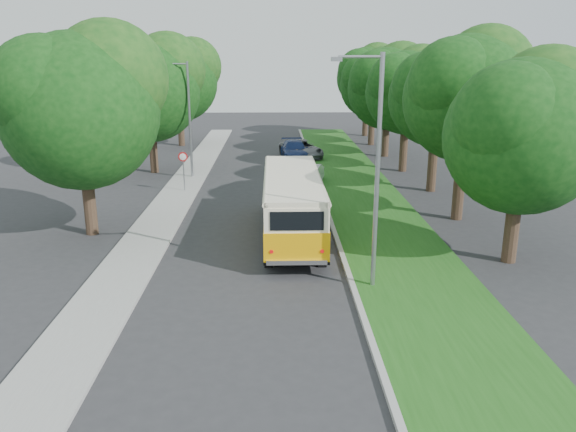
{
  "coord_description": "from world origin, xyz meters",
  "views": [
    {
      "loc": [
        0.88,
        -20.72,
        7.92
      ],
      "look_at": [
        1.42,
        1.53,
        1.5
      ],
      "focal_mm": 35.0,
      "sensor_mm": 36.0,
      "label": 1
    }
  ],
  "objects_px": {
    "car_white": "(308,176)",
    "car_grey": "(301,149)",
    "car_silver": "(306,189)",
    "lamppost_far": "(188,116)",
    "vintage_bus": "(292,206)",
    "lamppost_near": "(375,166)",
    "car_blue": "(295,150)"
  },
  "relations": [
    {
      "from": "car_white",
      "to": "lamppost_near",
      "type": "bearing_deg",
      "value": -70.16
    },
    {
      "from": "car_silver",
      "to": "lamppost_far",
      "type": "bearing_deg",
      "value": 139.23
    },
    {
      "from": "vintage_bus",
      "to": "car_blue",
      "type": "xyz_separation_m",
      "value": [
        0.79,
        19.6,
        -0.75
      ]
    },
    {
      "from": "car_blue",
      "to": "car_white",
      "type": "bearing_deg",
      "value": -90.51
    },
    {
      "from": "lamppost_far",
      "to": "car_white",
      "type": "bearing_deg",
      "value": -16.74
    },
    {
      "from": "vintage_bus",
      "to": "car_white",
      "type": "xyz_separation_m",
      "value": [
        1.34,
        10.35,
        -0.83
      ]
    },
    {
      "from": "vintage_bus",
      "to": "car_grey",
      "type": "bearing_deg",
      "value": 86.05
    },
    {
      "from": "lamppost_near",
      "to": "car_blue",
      "type": "relative_size",
      "value": 1.64
    },
    {
      "from": "vintage_bus",
      "to": "car_grey",
      "type": "height_order",
      "value": "vintage_bus"
    },
    {
      "from": "car_silver",
      "to": "car_blue",
      "type": "distance_m",
      "value": 13.02
    },
    {
      "from": "car_grey",
      "to": "car_white",
      "type": "bearing_deg",
      "value": -107.63
    },
    {
      "from": "car_white",
      "to": "car_grey",
      "type": "relative_size",
      "value": 0.75
    },
    {
      "from": "lamppost_near",
      "to": "lamppost_far",
      "type": "xyz_separation_m",
      "value": [
        -8.91,
        18.5,
        -0.25
      ]
    },
    {
      "from": "lamppost_far",
      "to": "vintage_bus",
      "type": "xyz_separation_m",
      "value": [
        6.36,
        -12.67,
        -2.66
      ]
    },
    {
      "from": "lamppost_near",
      "to": "car_grey",
      "type": "distance_m",
      "value": 26.21
    },
    {
      "from": "vintage_bus",
      "to": "car_white",
      "type": "height_order",
      "value": "vintage_bus"
    },
    {
      "from": "lamppost_near",
      "to": "vintage_bus",
      "type": "relative_size",
      "value": 0.82
    },
    {
      "from": "lamppost_near",
      "to": "vintage_bus",
      "type": "xyz_separation_m",
      "value": [
        -2.55,
        5.83,
        -2.91
      ]
    },
    {
      "from": "vintage_bus",
      "to": "car_white",
      "type": "relative_size",
      "value": 2.59
    },
    {
      "from": "lamppost_near",
      "to": "car_white",
      "type": "bearing_deg",
      "value": 94.26
    },
    {
      "from": "car_blue",
      "to": "lamppost_near",
      "type": "bearing_deg",
      "value": -89.96
    },
    {
      "from": "lamppost_far",
      "to": "car_white",
      "type": "distance_m",
      "value": 8.77
    },
    {
      "from": "lamppost_near",
      "to": "car_silver",
      "type": "height_order",
      "value": "lamppost_near"
    },
    {
      "from": "vintage_bus",
      "to": "car_silver",
      "type": "bearing_deg",
      "value": 81.49
    },
    {
      "from": "car_silver",
      "to": "car_white",
      "type": "xyz_separation_m",
      "value": [
        0.37,
        3.78,
        -0.01
      ]
    },
    {
      "from": "lamppost_far",
      "to": "car_grey",
      "type": "xyz_separation_m",
      "value": [
        7.7,
        7.43,
        -3.41
      ]
    },
    {
      "from": "car_white",
      "to": "car_grey",
      "type": "height_order",
      "value": "car_grey"
    },
    {
      "from": "lamppost_far",
      "to": "car_blue",
      "type": "relative_size",
      "value": 1.54
    },
    {
      "from": "lamppost_far",
      "to": "car_silver",
      "type": "distance_m",
      "value": 10.15
    },
    {
      "from": "lamppost_near",
      "to": "car_grey",
      "type": "height_order",
      "value": "lamppost_near"
    },
    {
      "from": "lamppost_far",
      "to": "car_grey",
      "type": "bearing_deg",
      "value": 43.97
    },
    {
      "from": "lamppost_far",
      "to": "car_blue",
      "type": "height_order",
      "value": "lamppost_far"
    }
  ]
}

